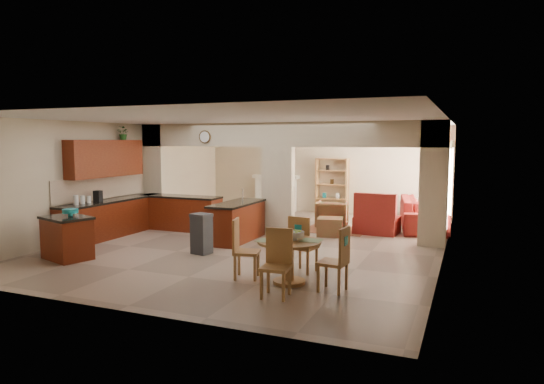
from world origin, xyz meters
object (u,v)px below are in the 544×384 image
at_px(armchair, 332,215).
at_px(dining_table, 289,255).
at_px(kitchen_island, 67,238).
at_px(sofa, 423,213).

bearing_deg(armchair, dining_table, 88.89).
distance_m(dining_table, armchair, 5.14).
height_order(kitchen_island, armchair, kitchen_island).
xyz_separation_m(kitchen_island, dining_table, (4.67, 0.11, 0.05)).
xyz_separation_m(kitchen_island, armchair, (4.00, 5.21, -0.05)).
height_order(dining_table, armchair, armchair).
xyz_separation_m(dining_table, armchair, (-0.67, 5.10, -0.11)).
bearing_deg(kitchen_island, armchair, 70.10).
distance_m(dining_table, sofa, 6.35).
bearing_deg(dining_table, kitchen_island, -178.62).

